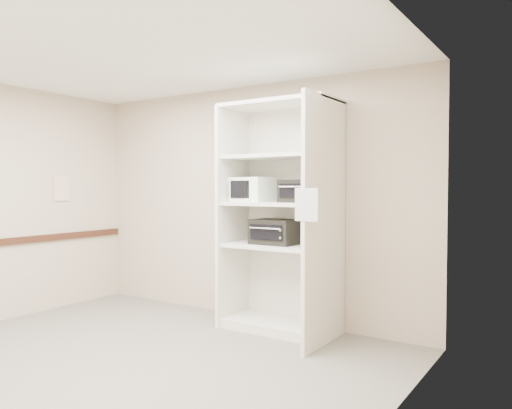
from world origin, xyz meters
The scene contains 10 objects.
floor centered at (0.00, 0.00, 0.00)m, with size 4.50×4.00×0.01m, color slate.
ceiling centered at (0.00, 0.00, 2.70)m, with size 4.50×4.00×0.01m, color white.
wall_back centered at (0.00, 2.00, 1.35)m, with size 4.50×0.02×2.70m, color tan.
wall_right centered at (2.25, 0.00, 1.35)m, with size 0.02×4.00×2.70m, color tan.
shelving_unit centered at (0.67, 1.70, 1.13)m, with size 1.24×0.92×2.42m.
microwave centered at (0.29, 1.68, 1.50)m, with size 0.44×0.33×0.26m, color white.
toaster_oven_upper centered at (0.90, 1.67, 1.49)m, with size 0.40×0.30×0.23m, color black.
toaster_oven_lower centered at (0.57, 1.70, 1.05)m, with size 0.47×0.36×0.26m, color black.
paper_sign centered at (1.26, 1.07, 1.37)m, with size 0.23×0.01×0.29m, color white.
wall_poster centered at (-2.24, 1.10, 1.51)m, with size 0.01×0.22×0.31m, color white.
Camera 1 is at (3.29, -2.85, 1.53)m, focal length 35.00 mm.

